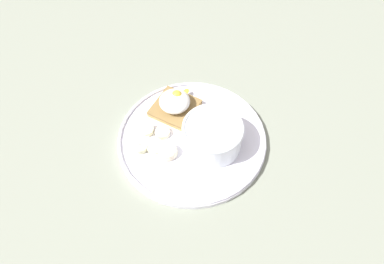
% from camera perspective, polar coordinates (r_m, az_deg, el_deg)
% --- Properties ---
extents(ground_plane, '(1.20, 1.20, 0.02)m').
position_cam_1_polar(ground_plane, '(0.74, -0.00, -1.81)').
color(ground_plane, gray).
rests_on(ground_plane, ground).
extents(plate, '(0.29, 0.29, 0.02)m').
position_cam_1_polar(plate, '(0.72, -0.00, -1.01)').
color(plate, white).
rests_on(plate, ground_plane).
extents(oatmeal_bowl, '(0.11, 0.11, 0.06)m').
position_cam_1_polar(oatmeal_bowl, '(0.69, 3.13, -0.57)').
color(oatmeal_bowl, white).
rests_on(oatmeal_bowl, plate).
extents(toast_slice, '(0.11, 0.11, 0.01)m').
position_cam_1_polar(toast_slice, '(0.76, -2.62, 3.69)').
color(toast_slice, olive).
rests_on(toast_slice, plate).
extents(poached_egg, '(0.06, 0.08, 0.03)m').
position_cam_1_polar(poached_egg, '(0.74, -2.64, 4.78)').
color(poached_egg, white).
rests_on(poached_egg, toast_slice).
extents(banana_slice_front, '(0.04, 0.04, 0.02)m').
position_cam_1_polar(banana_slice_front, '(0.69, -3.72, -3.01)').
color(banana_slice_front, '#F5E4BF').
rests_on(banana_slice_front, plate).
extents(banana_slice_left, '(0.03, 0.03, 0.01)m').
position_cam_1_polar(banana_slice_left, '(0.72, -4.58, -0.29)').
color(banana_slice_left, '#F7EBC5').
rests_on(banana_slice_left, plate).
extents(banana_slice_back, '(0.04, 0.04, 0.02)m').
position_cam_1_polar(banana_slice_back, '(0.71, -7.88, -2.23)').
color(banana_slice_back, beige).
rests_on(banana_slice_back, plate).
extents(banana_slice_right, '(0.04, 0.04, 0.01)m').
position_cam_1_polar(banana_slice_right, '(0.71, -5.71, -2.22)').
color(banana_slice_right, '#F2E6BC').
rests_on(banana_slice_right, plate).
extents(banana_slice_inner, '(0.03, 0.04, 0.02)m').
position_cam_1_polar(banana_slice_inner, '(0.73, -6.91, 0.33)').
color(banana_slice_inner, '#F5EFC1').
rests_on(banana_slice_inner, plate).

